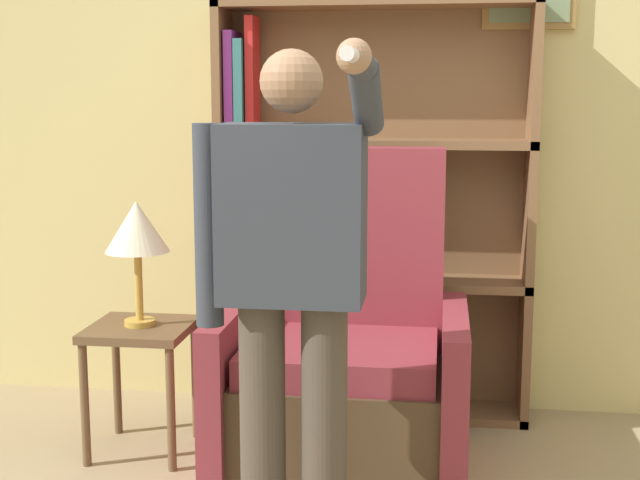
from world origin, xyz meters
The scene contains 6 objects.
wall_back centered at (0.00, 2.03, 1.40)m, with size 8.00×0.11×2.80m.
bookcase centered at (-0.16, 1.88, 0.96)m, with size 1.47×0.28×1.96m.
armchair centered at (-0.11, 1.23, 0.40)m, with size 1.00×0.81×1.31m.
person_standing centered at (-0.19, 0.43, 0.96)m, with size 0.60×0.78×1.67m.
side_table centered at (-0.98, 1.24, 0.46)m, with size 0.42×0.42×0.56m.
table_lamp centered at (-0.98, 1.24, 0.97)m, with size 0.27×0.27×0.53m.
Camera 1 is at (0.28, -2.29, 1.54)m, focal length 50.00 mm.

